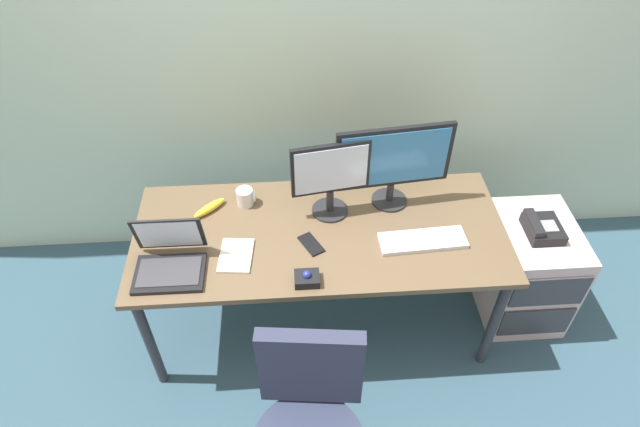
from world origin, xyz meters
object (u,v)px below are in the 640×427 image
Objects in this scene: trackball_mouse at (307,278)px; desk_phone at (542,228)px; banana at (210,208)px; file_cabinet at (525,269)px; monitor_side at (331,175)px; keyboard at (423,240)px; cell_phone at (311,244)px; coffee_mug at (245,197)px; paper_notepad at (236,255)px; monitor_main at (394,161)px; laptop at (169,259)px.

desk_phone is at bearing 14.81° from trackball_mouse.
trackball_mouse is 0.67m from banana.
file_cabinet is 1.25m from monitor_side.
desk_phone is at bearing -116.78° from file_cabinet.
keyboard is 1.06m from banana.
cell_phone is (-0.53, 0.02, -0.01)m from keyboard.
banana is (-0.18, -0.04, -0.03)m from coffee_mug.
monitor_side reaches higher than cell_phone.
keyboard is at bearing -30.11° from cell_phone.
paper_notepad is 1.09× the size of banana.
monitor_main is (-0.76, 0.17, 0.66)m from file_cabinet.
paper_notepad is at bearing -65.62° from banana.
monitor_side reaches higher than file_cabinet.
cell_phone is at bearing -115.50° from monitor_side.
monitor_main is 0.40m from keyboard.
monitor_side is 0.47m from coffee_mug.
desk_phone reaches higher than file_cabinet.
file_cabinet is at bearing 11.45° from keyboard.
monitor_main is 5.16× the size of trackball_mouse.
coffee_mug is at bearing 168.59° from monitor_side.
laptop is at bearing -111.98° from banana.
coffee_mug reaches higher than file_cabinet.
file_cabinet is 1.57m from coffee_mug.
banana is at bearing 174.71° from file_cabinet.
laptop is 1.64× the size of banana.
monitor_main reaches higher than cell_phone.
keyboard is at bearing -168.55° from file_cabinet.
desk_phone is 0.49× the size of monitor_side.
banana is (-0.91, -0.01, -0.24)m from monitor_main.
monitor_side is at bearing 173.12° from desk_phone.
cell_phone is (0.03, 0.22, -0.02)m from trackball_mouse.
laptop reaches higher than cell_phone.
monitor_side reaches higher than laptop.
monitor_main is 0.94m from banana.
monitor_main is 0.76m from coffee_mug.
desk_phone is 1.82× the size of trackball_mouse.
monitor_main reaches higher than banana.
monitor_side is 0.98× the size of keyboard.
monitor_main is 0.31m from monitor_side.
laptop is (-1.81, -0.19, 0.12)m from desk_phone.
trackball_mouse is at bearing -107.17° from monitor_side.
desk_phone is 0.66m from keyboard.
keyboard is (-0.65, -0.13, 0.42)m from file_cabinet.
trackball_mouse is 0.36m from paper_notepad.
monitor_main is 2.73× the size of paper_notepad.
laptop is 0.65m from cell_phone.
cell_phone is at bearing 8.19° from laptop.
keyboard reaches higher than desk_phone.
coffee_mug is at bearing 172.49° from file_cabinet.
file_cabinet is 3.18× the size of banana.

